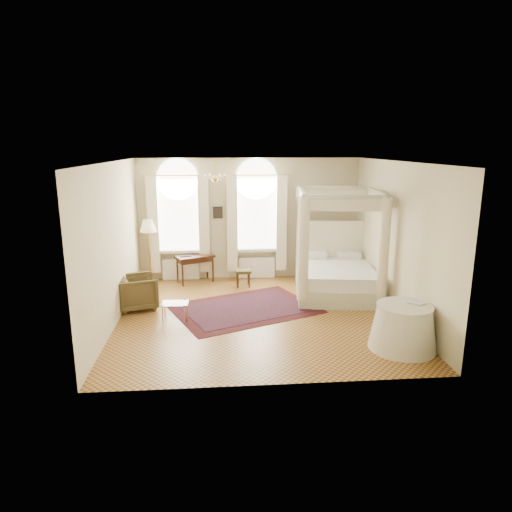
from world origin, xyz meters
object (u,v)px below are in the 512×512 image
at_px(writing_desk, 195,259).
at_px(stool, 243,272).
at_px(nightstand, 336,269).
at_px(armchair, 138,292).
at_px(floor_lamp, 148,229).
at_px(coffee_table, 175,305).
at_px(canopy_bed, 336,271).
at_px(side_table, 403,327).

xyz_separation_m(writing_desk, stool, (1.27, -0.48, -0.26)).
bearing_deg(nightstand, writing_desk, -178.86).
distance_m(nightstand, armchair, 5.51).
bearing_deg(stool, floor_lamp, 167.28).
bearing_deg(coffee_table, writing_desk, 83.73).
relative_size(canopy_bed, stool, 5.79).
relative_size(writing_desk, coffee_table, 1.95).
xyz_separation_m(coffee_table, floor_lamp, (-0.91, 2.83, 1.13)).
bearing_deg(side_table, nightstand, 90.60).
bearing_deg(coffee_table, stool, 55.32).
relative_size(nightstand, coffee_table, 0.94).
height_order(coffee_table, side_table, side_table).
bearing_deg(coffee_table, armchair, 138.84).
relative_size(coffee_table, side_table, 0.47).
bearing_deg(armchair, coffee_table, -148.57).
relative_size(stool, floor_lamp, 0.26).
bearing_deg(floor_lamp, side_table, -41.62).
relative_size(coffee_table, floor_lamp, 0.33).
distance_m(canopy_bed, writing_desk, 3.77).
bearing_deg(writing_desk, side_table, -48.74).
height_order(armchair, coffee_table, armchair).
height_order(canopy_bed, coffee_table, canopy_bed).
bearing_deg(coffee_table, side_table, -22.40).
relative_size(stool, armchair, 0.54).
relative_size(canopy_bed, nightstand, 4.91).
bearing_deg(armchair, side_table, -133.66).
bearing_deg(floor_lamp, canopy_bed, -16.79).
relative_size(stool, coffee_table, 0.80).
xyz_separation_m(stool, coffee_table, (-1.57, -2.27, -0.04)).
distance_m(canopy_bed, stool, 2.42).
height_order(stool, side_table, side_table).
bearing_deg(nightstand, canopy_bed, -105.23).
distance_m(canopy_bed, floor_lamp, 5.02).
bearing_deg(floor_lamp, armchair, -90.00).
bearing_deg(stool, armchair, -149.13).
distance_m(nightstand, floor_lamp, 5.26).
distance_m(nightstand, side_table, 4.59).
relative_size(nightstand, side_table, 0.44).
bearing_deg(stool, nightstand, 11.97).
xyz_separation_m(canopy_bed, floor_lamp, (-4.73, 1.43, 0.88)).
xyz_separation_m(canopy_bed, armchair, (-4.73, -0.61, -0.20)).
height_order(stool, floor_lamp, floor_lamp).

